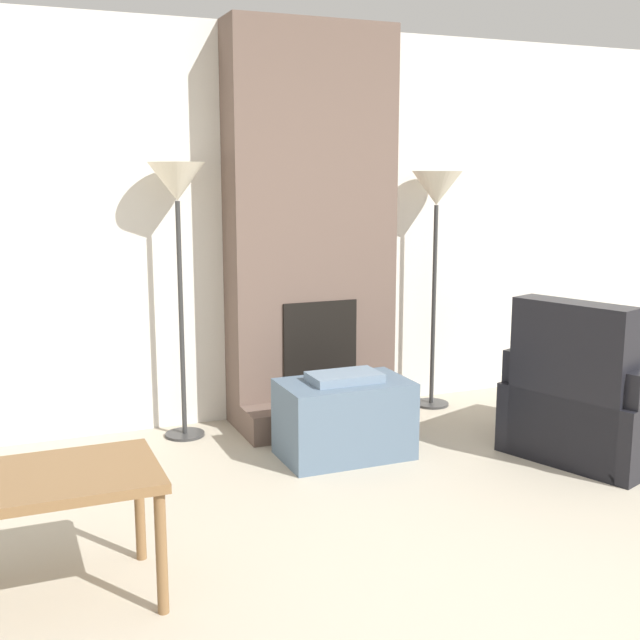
% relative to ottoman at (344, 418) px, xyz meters
% --- Properties ---
extents(ground_plane, '(24.00, 24.00, 0.00)m').
position_rel_ottoman_xyz_m(ground_plane, '(0.10, -2.06, -0.24)').
color(ground_plane, '#B2A893').
extents(wall_back, '(7.69, 0.06, 2.60)m').
position_rel_ottoman_xyz_m(wall_back, '(0.10, 0.98, 1.06)').
color(wall_back, silver).
rests_on(wall_back, ground_plane).
extents(fireplace, '(1.11, 0.61, 2.60)m').
position_rel_ottoman_xyz_m(fireplace, '(0.10, 0.77, 0.99)').
color(fireplace, brown).
rests_on(fireplace, ground_plane).
extents(ottoman, '(0.75, 0.46, 0.51)m').
position_rel_ottoman_xyz_m(ottoman, '(0.00, 0.00, 0.00)').
color(ottoman, slate).
rests_on(ottoman, ground_plane).
extents(armchair, '(1.14, 1.11, 0.95)m').
position_rel_ottoman_xyz_m(armchair, '(1.39, -0.52, 0.06)').
color(armchair, black).
rests_on(armchair, ground_plane).
extents(side_table, '(0.77, 0.55, 0.53)m').
position_rel_ottoman_xyz_m(side_table, '(-1.69, -1.07, 0.23)').
color(side_table, brown).
rests_on(side_table, ground_plane).
extents(floor_lamp_left, '(0.35, 0.35, 1.72)m').
position_rel_ottoman_xyz_m(floor_lamp_left, '(-0.79, 0.73, 1.27)').
color(floor_lamp_left, '#333333').
rests_on(floor_lamp_left, ground_plane).
extents(floor_lamp_right, '(0.35, 0.35, 1.67)m').
position_rel_ottoman_xyz_m(floor_lamp_right, '(1.02, 0.73, 1.22)').
color(floor_lamp_right, '#333333').
rests_on(floor_lamp_right, ground_plane).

